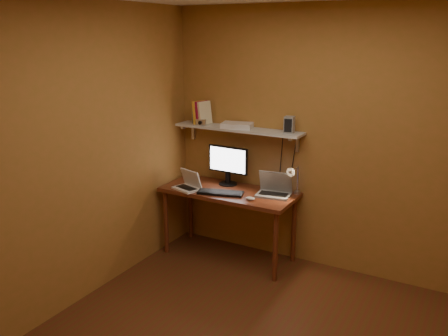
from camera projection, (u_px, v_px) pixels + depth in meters
The scene contains 14 objects.
room at pixel (261, 187), 3.23m from camera, with size 3.44×3.24×2.64m.
desk at pixel (229, 198), 4.93m from camera, with size 1.40×0.60×0.75m.
wall_shelf at pixel (238, 129), 4.90m from camera, with size 1.40×0.25×0.21m.
monitor at pixel (228, 163), 5.04m from camera, with size 0.46×0.20×0.42m.
laptop at pixel (274, 189), 4.75m from camera, with size 0.36×0.28×0.24m.
netbook at pixel (189, 184), 4.93m from camera, with size 0.32×0.27×0.20m.
keyboard at pixel (220, 193), 4.79m from camera, with size 0.46×0.15×0.02m, color black.
mouse at pixel (250, 198), 4.61m from camera, with size 0.09×0.06×0.03m, color silver.
desk_lamp at pixel (294, 177), 4.64m from camera, with size 0.09×0.23×0.38m.
speaker_left at pixel (198, 115), 5.11m from camera, with size 0.10×0.10×0.18m, color gray.
speaker_right at pixel (289, 125), 4.61m from camera, with size 0.09×0.09×0.17m, color gray.
books at pixel (202, 113), 5.07m from camera, with size 0.17×0.18×0.25m.
shelf_camera at pixel (201, 122), 5.02m from camera, with size 0.11×0.05×0.06m.
router at pixel (237, 125), 4.89m from camera, with size 0.31×0.21×0.05m, color silver.
Camera 1 is at (1.29, -2.81, 2.30)m, focal length 38.00 mm.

